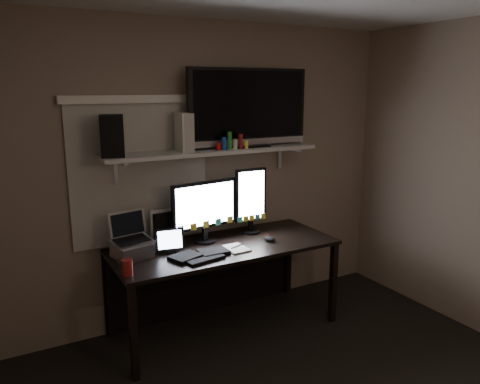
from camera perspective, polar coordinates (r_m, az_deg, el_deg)
back_wall at (r=3.97m, az=-4.44°, el=2.22°), size 3.60×0.00×3.60m
window_blinds at (r=3.76m, az=-12.00°, el=2.16°), size 1.10×0.02×1.10m
desk at (r=3.94m, az=-2.72°, el=-8.37°), size 1.80×0.75×0.73m
wall_shelf at (r=3.78m, az=-3.38°, el=5.00°), size 1.80×0.35×0.03m
monitor_landscape at (r=3.79m, az=-4.34°, el=-2.34°), size 0.59×0.14×0.52m
monitor_portrait at (r=4.01m, az=1.31°, el=-1.06°), size 0.29×0.06×0.57m
keyboard at (r=3.54m, az=-4.95°, el=-7.59°), size 0.48×0.25×0.03m
mouse at (r=3.87m, az=3.61°, el=-5.69°), size 0.09×0.12×0.04m
notepad at (r=3.68m, az=-0.47°, el=-6.89°), size 0.16×0.22×0.01m
tablet at (r=3.62m, az=-8.63°, el=-5.89°), size 0.23×0.13×0.19m
file_sorter at (r=3.81m, az=-9.00°, el=-4.18°), size 0.23×0.12×0.29m
laptop at (r=3.53m, az=-13.06°, el=-5.36°), size 0.34×0.29×0.33m
cup at (r=3.27m, az=-13.58°, el=-8.92°), size 0.08×0.08×0.11m
sticky_notes at (r=3.63m, az=-3.95°, el=-7.29°), size 0.38×0.32×0.00m
tv at (r=3.91m, az=1.03°, el=10.21°), size 1.07×0.21×0.64m
game_console at (r=3.66m, az=-6.96°, el=7.26°), size 0.11×0.26×0.30m
speaker at (r=3.47m, az=-15.30°, el=6.62°), size 0.21×0.23×0.30m
bottles at (r=3.76m, az=-0.93°, el=6.29°), size 0.23×0.07×0.14m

